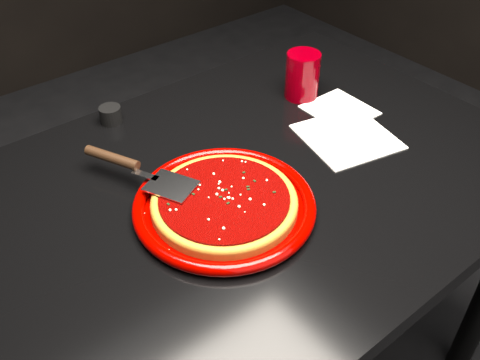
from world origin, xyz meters
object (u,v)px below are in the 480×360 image
pizza_server (140,169)px  table (239,304)px  plate (224,205)px  cup (302,76)px  ramekin (111,115)px

pizza_server → table: bearing=-60.0°
plate → cup: bearing=27.8°
table → plate: bearing=-146.3°
pizza_server → cup: cup is taller
plate → pizza_server: pizza_server is taller
table → plate: 0.40m
table → pizza_server: 0.45m
cup → ramekin: cup is taller
table → ramekin: 0.53m
plate → ramekin: ramekin is taller
cup → ramekin: 0.45m
table → pizza_server: (-0.15, 0.10, 0.42)m
table → pizza_server: bearing=145.1°
table → ramekin: bearing=104.6°
pizza_server → ramekin: pizza_server is taller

